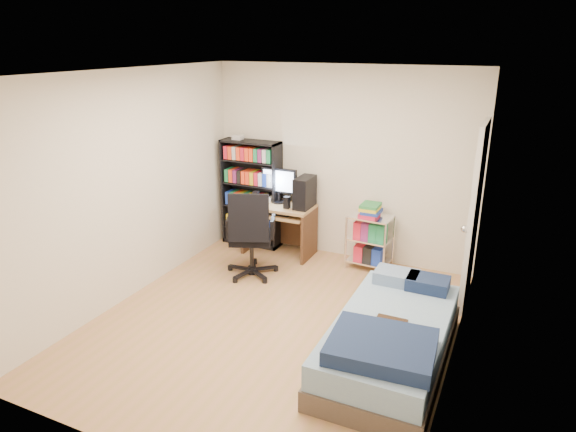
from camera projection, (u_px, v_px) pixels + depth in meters
The scene contains 7 objects.
room at pixel (273, 208), 4.90m from camera, with size 3.58×4.08×2.58m.
media_shelf at pixel (251, 192), 7.13m from camera, with size 0.84×0.28×1.55m.
computer_desk at pixel (287, 209), 6.85m from camera, with size 0.92×0.53×1.16m.
office_chair at pixel (251, 249), 6.26m from camera, with size 0.85×0.85×1.10m.
wire_cart at pixel (371, 227), 6.42m from camera, with size 0.55×0.42×0.85m.
bed at pixel (390, 340), 4.57m from camera, with size 0.96×1.92×0.55m.
door at pixel (474, 216), 5.45m from camera, with size 0.12×0.80×2.00m.
Camera 1 is at (2.09, -4.17, 2.77)m, focal length 32.00 mm.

